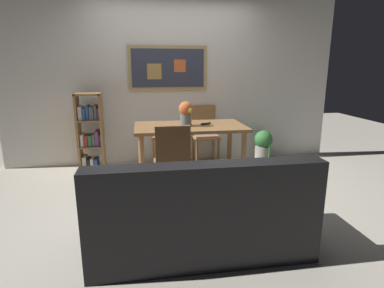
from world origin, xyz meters
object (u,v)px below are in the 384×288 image
dining_chair_far_left (164,130)px  bookshelf (91,134)px  leather_couch (199,215)px  dining_table (190,133)px  potted_ivy (263,145)px  dining_chair_far_right (205,130)px  flower_vase (186,112)px  tv_remote (206,123)px  dining_chair_near_left (172,157)px

dining_chair_far_left → bookshelf: (-1.07, -0.24, 0.02)m
leather_couch → bookshelf: size_ratio=1.56×
dining_table → potted_ivy: dining_table is taller
dining_chair_far_right → flower_vase: bearing=-118.4°
dining_chair_far_right → dining_chair_far_left: size_ratio=1.00×
dining_chair_far_left → tv_remote: bearing=-53.6°
dining_table → potted_ivy: size_ratio=2.87×
dining_chair_far_right → dining_chair_near_left: same height
bookshelf → leather_couch: bearing=-62.4°
dining_chair_far_right → dining_chair_far_left: (-0.65, 0.05, 0.00)m
leather_couch → bookshelf: bearing=117.6°
potted_ivy → dining_chair_near_left: bearing=-140.3°
dining_table → potted_ivy: bearing=24.5°
dining_table → dining_chair_far_right: bearing=63.9°
dining_table → dining_chair_near_left: 0.82m
dining_chair_near_left → flower_vase: bearing=70.0°
flower_vase → tv_remote: 0.34m
tv_remote → bookshelf: bearing=163.3°
dining_chair_near_left → potted_ivy: 2.12m
dining_table → flower_vase: 0.29m
dining_chair_far_right → leather_couch: size_ratio=0.51×
tv_remote → leather_couch: bearing=-103.1°
bookshelf → flower_vase: (1.32, -0.56, 0.37)m
dining_chair_far_right → potted_ivy: dining_chair_far_right is taller
dining_chair_far_right → dining_table: bearing=-116.1°
dining_chair_near_left → potted_ivy: size_ratio=1.77×
potted_ivy → tv_remote: bearing=-153.0°
dining_table → leather_couch: leather_couch is taller
bookshelf → flower_vase: size_ratio=3.53×
leather_couch → dining_chair_far_left: bearing=92.6°
dining_chair_far_left → potted_ivy: 1.64m
dining_chair_near_left → leather_couch: dining_chair_near_left is taller
dining_chair_near_left → tv_remote: bearing=55.7°
dining_table → bookshelf: bearing=159.0°
dining_chair_near_left → bookshelf: (-1.06, 1.28, 0.02)m
dining_chair_far_right → bookshelf: bookshelf is taller
tv_remote → dining_chair_near_left: bearing=-124.3°
dining_chair_far_right → dining_chair_near_left: 1.61m
dining_table → bookshelf: bookshelf is taller
leather_couch → flower_vase: size_ratio=5.50×
dining_chair_far_right → dining_chair_far_left: 0.66m
dining_chair_far_right → flower_vase: flower_vase is taller
dining_table → dining_chair_near_left: size_ratio=1.62×
leather_couch → potted_ivy: 2.77m
dining_table → potted_ivy: (1.30, 0.59, -0.38)m
dining_chair_near_left → bookshelf: 1.66m
bookshelf → dining_chair_far_right: bearing=6.1°
dining_chair_far_left → dining_table: bearing=-68.4°
dining_chair_far_left → leather_couch: dining_chair_far_left is taller
bookshelf → tv_remote: (1.61, -0.48, 0.20)m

